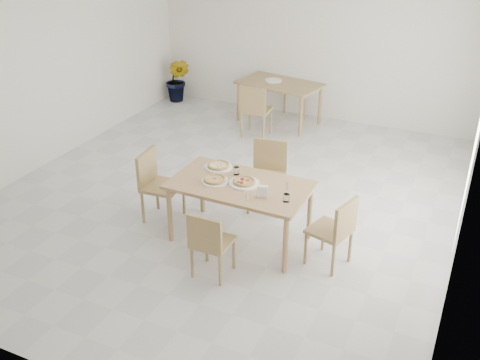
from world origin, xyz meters
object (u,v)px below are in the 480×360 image
at_px(potted_plant, 178,80).
at_px(plate_pepperoni, 244,183).
at_px(pizza_margherita, 215,179).
at_px(chair_west, 156,181).
at_px(tumbler_a, 236,171).
at_px(main_table, 240,190).
at_px(pizza_pepperoni, 244,181).
at_px(plate_empty, 274,80).
at_px(plate_margherita, 215,181).
at_px(pizza_mushroom, 218,165).
at_px(plate_mushroom, 218,167).
at_px(chair_south, 209,241).
at_px(tumbler_b, 286,198).
at_px(chair_back_n, 299,84).
at_px(second_table, 279,87).
at_px(chair_east, 336,228).
at_px(napkin_holder, 263,192).
at_px(chair_north, 268,170).
at_px(chair_back_s, 255,108).

bearing_deg(potted_plant, plate_pepperoni, -50.74).
height_order(plate_pepperoni, pizza_margherita, pizza_margherita).
distance_m(chair_west, tumbler_a, 1.08).
bearing_deg(potted_plant, chair_west, -62.64).
bearing_deg(main_table, potted_plant, 129.77).
distance_m(chair_west, plate_pepperoni, 1.23).
distance_m(pizza_pepperoni, plate_empty, 4.01).
bearing_deg(pizza_margherita, plate_margherita, 90.00).
relative_size(chair_west, pizza_mushroom, 2.71).
bearing_deg(plate_mushroom, chair_south, -67.88).
xyz_separation_m(pizza_mushroom, plate_empty, (-0.72, 3.57, -0.02)).
bearing_deg(chair_south, main_table, -88.40).
bearing_deg(tumbler_b, chair_back_n, 108.00).
height_order(pizza_margherita, potted_plant, potted_plant).
bearing_deg(pizza_mushroom, second_table, 99.43).
xyz_separation_m(plate_pepperoni, second_table, (-1.05, 3.79, -0.10)).
xyz_separation_m(chair_east, tumbler_a, (-1.31, 0.25, 0.31)).
bearing_deg(tumbler_a, chair_south, -80.76).
relative_size(tumbler_b, potted_plant, 0.10).
bearing_deg(tumbler_b, plate_empty, 113.76).
bearing_deg(pizza_margherita, second_table, 100.50).
xyz_separation_m(main_table, pizza_mushroom, (-0.42, 0.28, 0.11)).
height_order(tumbler_a, second_table, tumbler_a).
distance_m(chair_west, pizza_pepperoni, 1.24).
distance_m(chair_east, chair_back_n, 5.11).
bearing_deg(chair_back_n, pizza_mushroom, -87.69).
distance_m(pizza_mushroom, tumbler_a, 0.29).
bearing_deg(pizza_pepperoni, napkin_holder, -33.07).
relative_size(chair_south, pizza_pepperoni, 2.46).
height_order(plate_pepperoni, plate_empty, same).
relative_size(chair_east, plate_empty, 2.84).
relative_size(chair_north, chair_west, 1.00).
bearing_deg(plate_pepperoni, pizza_mushroom, 150.89).
height_order(chair_west, pizza_mushroom, chair_west).
bearing_deg(second_table, plate_margherita, -69.21).
bearing_deg(chair_back_s, napkin_holder, 111.01).
bearing_deg(plate_margherita, chair_east, 1.10).
distance_m(plate_margherita, pizza_pepperoni, 0.34).
bearing_deg(chair_east, tumbler_b, -62.44).
bearing_deg(chair_east, pizza_pepperoni, -77.91).
distance_m(plate_mushroom, chair_back_n, 4.37).
bearing_deg(plate_mushroom, chair_west, -161.16).
bearing_deg(pizza_pepperoni, chair_back_n, 101.87).
relative_size(pizza_pepperoni, second_table, 0.21).
xyz_separation_m(main_table, plate_margherita, (-0.29, -0.08, 0.08)).
distance_m(plate_pepperoni, potted_plant, 5.22).
distance_m(plate_pepperoni, chair_back_s, 3.20).
xyz_separation_m(main_table, chair_back_n, (-0.92, 4.61, -0.16)).
bearing_deg(tumbler_b, potted_plant, 132.63).
bearing_deg(chair_south, pizza_margherita, -67.31).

